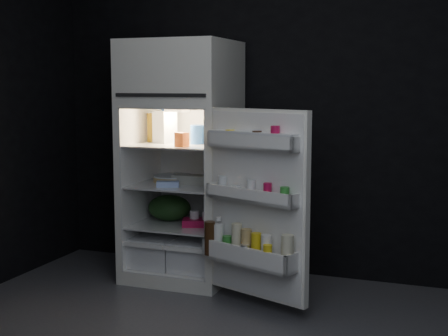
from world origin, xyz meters
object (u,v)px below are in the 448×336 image
at_px(fridge_door, 255,208).
at_px(milk_jug, 165,127).
at_px(egg_carton, 193,180).
at_px(yogurt_tray, 202,222).
at_px(refrigerator, 183,153).

xyz_separation_m(fridge_door, milk_jug, (-0.87, 0.49, 0.47)).
relative_size(fridge_door, egg_carton, 4.03).
xyz_separation_m(fridge_door, egg_carton, (-0.63, 0.46, 0.08)).
xyz_separation_m(fridge_door, yogurt_tray, (-0.55, 0.43, -0.23)).
bearing_deg(yogurt_tray, fridge_door, -57.99).
height_order(fridge_door, yogurt_tray, fridge_door).
bearing_deg(egg_carton, refrigerator, 154.20).
distance_m(fridge_door, yogurt_tray, 0.73).
bearing_deg(egg_carton, fridge_door, -36.82).
distance_m(refrigerator, milk_jug, 0.24).
bearing_deg(refrigerator, egg_carton, -25.17).
bearing_deg(milk_jug, yogurt_tray, 12.60).
bearing_deg(fridge_door, refrigerator, 145.15).
relative_size(refrigerator, milk_jug, 7.42).
relative_size(refrigerator, fridge_door, 1.46).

